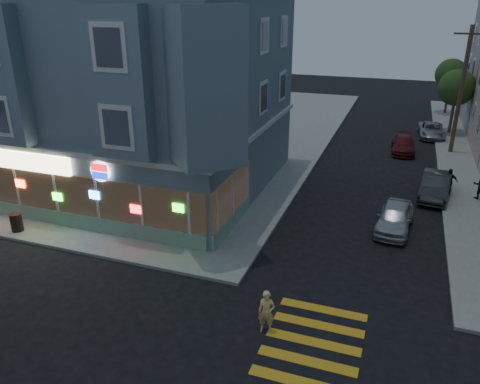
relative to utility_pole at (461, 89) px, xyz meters
The scene contains 14 objects.
ground 27.26m from the utility_pole, 116.57° to the right, with size 120.00×120.00×0.00m, color black.
sidewalk_nw 25.95m from the utility_pole, behind, with size 33.00×42.00×0.15m, color gray.
corner_building 22.24m from the utility_pole, 144.13° to the right, with size 14.60×14.60×11.40m.
utility_pole is the anchor object (origin of this frame).
street_tree_near 6.06m from the utility_pole, 88.09° to the left, with size 3.00×3.00×5.30m.
street_tree_far 14.03m from the utility_pole, 89.18° to the left, with size 3.00×3.00×5.30m.
running_child 25.59m from the utility_pole, 106.46° to the right, with size 0.58×0.38×1.60m, color #F3D07C.
pedestrian_b 9.95m from the utility_pole, 94.08° to the right, with size 0.93×0.39×1.58m, color black.
parked_car_a 15.59m from the utility_pole, 103.02° to the right, with size 1.59×3.94×1.34m, color #B6B8BF.
parked_car_b 10.38m from the utility_pole, 98.24° to the right, with size 1.52×4.35×1.43m, color #35373A.
parked_car_c 5.48m from the utility_pole, 165.37° to the right, with size 1.64×4.03×1.17m, color #5D1519.
parked_car_d 6.16m from the utility_pole, 106.78° to the left, with size 1.98×4.29×1.19m, color #9FA4A9.
traffic_signal 22.88m from the utility_pole, 123.15° to the right, with size 0.64×0.57×5.10m.
trash_can 30.06m from the utility_pole, 134.38° to the right, with size 0.56×0.56×0.90m, color black.
Camera 1 is at (8.43, -12.98, 10.66)m, focal length 35.00 mm.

